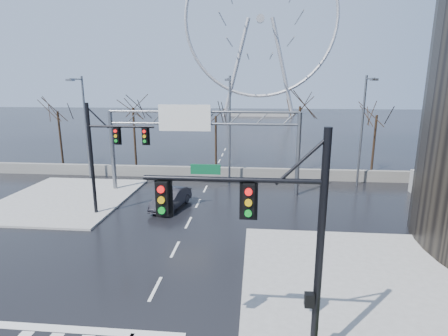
# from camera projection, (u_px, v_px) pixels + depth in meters

# --- Properties ---
(ground) EXTENTS (260.00, 260.00, 0.00)m
(ground) POSITION_uv_depth(u_px,v_px,m) (155.00, 289.00, 16.09)
(ground) COLOR black
(ground) RESTS_ON ground
(sidewalk_right_ext) EXTENTS (12.00, 10.00, 0.15)m
(sidewalk_right_ext) POSITION_uv_depth(u_px,v_px,m) (366.00, 275.00, 17.12)
(sidewalk_right_ext) COLOR gray
(sidewalk_right_ext) RESTS_ON ground
(sidewalk_far) EXTENTS (10.00, 12.00, 0.15)m
(sidewalk_far) POSITION_uv_depth(u_px,v_px,m) (66.00, 198.00, 28.69)
(sidewalk_far) COLOR gray
(sidewalk_far) RESTS_ON ground
(barrier_wall) EXTENTS (52.00, 0.50, 1.10)m
(barrier_wall) POSITION_uv_depth(u_px,v_px,m) (211.00, 172.00, 35.34)
(barrier_wall) COLOR slate
(barrier_wall) RESTS_ON ground
(signal_mast_near) EXTENTS (5.52, 0.41, 8.00)m
(signal_mast_near) POSITION_uv_depth(u_px,v_px,m) (276.00, 230.00, 10.59)
(signal_mast_near) COLOR black
(signal_mast_near) RESTS_ON ground
(signal_mast_far) EXTENTS (4.72, 0.41, 8.00)m
(signal_mast_far) POSITION_uv_depth(u_px,v_px,m) (106.00, 149.00, 24.19)
(signal_mast_far) COLOR black
(signal_mast_far) RESTS_ON ground
(sign_gantry) EXTENTS (16.36, 0.40, 7.60)m
(sign_gantry) POSITION_uv_depth(u_px,v_px,m) (198.00, 134.00, 29.42)
(sign_gantry) COLOR slate
(sign_gantry) RESTS_ON ground
(streetlight_left) EXTENTS (0.50, 2.55, 10.00)m
(streetlight_left) POSITION_uv_depth(u_px,v_px,m) (84.00, 120.00, 33.41)
(streetlight_left) COLOR slate
(streetlight_left) RESTS_ON ground
(streetlight_mid) EXTENTS (0.50, 2.55, 10.00)m
(streetlight_mid) POSITION_uv_depth(u_px,v_px,m) (229.00, 122.00, 32.15)
(streetlight_mid) COLOR slate
(streetlight_mid) RESTS_ON ground
(streetlight_right) EXTENTS (0.50, 2.55, 10.00)m
(streetlight_right) POSITION_uv_depth(u_px,v_px,m) (364.00, 123.00, 31.08)
(streetlight_right) COLOR slate
(streetlight_right) RESTS_ON ground
(tree_far_left) EXTENTS (3.50, 3.50, 7.00)m
(tree_far_left) POSITION_uv_depth(u_px,v_px,m) (58.00, 118.00, 39.67)
(tree_far_left) COLOR black
(tree_far_left) RESTS_ON ground
(tree_left) EXTENTS (3.75, 3.75, 7.50)m
(tree_left) POSITION_uv_depth(u_px,v_px,m) (133.00, 115.00, 38.29)
(tree_left) COLOR black
(tree_left) RESTS_ON ground
(tree_center) EXTENTS (3.25, 3.25, 6.50)m
(tree_center) POSITION_uv_depth(u_px,v_px,m) (216.00, 122.00, 38.64)
(tree_center) COLOR black
(tree_center) RESTS_ON ground
(tree_right) EXTENTS (3.90, 3.90, 7.80)m
(tree_right) POSITION_uv_depth(u_px,v_px,m) (300.00, 114.00, 36.62)
(tree_right) COLOR black
(tree_right) RESTS_ON ground
(tree_far_right) EXTENTS (3.40, 3.40, 6.80)m
(tree_far_right) POSITION_uv_depth(u_px,v_px,m) (376.00, 122.00, 36.57)
(tree_far_right) COLOR black
(tree_far_right) RESTS_ON ground
(ferris_wheel) EXTENTS (45.00, 6.00, 50.91)m
(ferris_wheel) POSITION_uv_depth(u_px,v_px,m) (260.00, 25.00, 101.66)
(ferris_wheel) COLOR gray
(ferris_wheel) RESTS_ON ground
(car) EXTENTS (2.50, 4.73, 1.48)m
(car) POSITION_uv_depth(u_px,v_px,m) (171.00, 198.00, 26.60)
(car) COLOR black
(car) RESTS_ON ground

